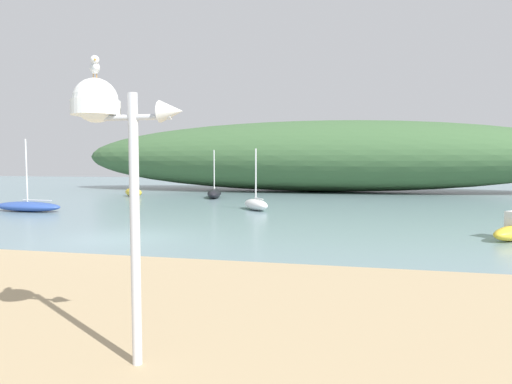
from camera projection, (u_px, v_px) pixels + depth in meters
name	position (u px, v px, depth m)	size (l,w,h in m)	color
ground_plane	(124.00, 238.00, 15.79)	(120.00, 120.00, 0.00)	gray
distant_hill	(319.00, 156.00, 41.36)	(47.20, 10.96, 6.58)	#3D6038
mast_structure	(108.00, 124.00, 5.39)	(1.43, 0.59, 3.55)	silver
seagull_on_radar	(95.00, 66.00, 5.36)	(0.26, 0.33, 0.25)	orange
sailboat_far_left	(28.00, 206.00, 24.41)	(4.17, 1.44, 4.00)	#2D4C9E
sailboat_mid_channel	(133.00, 192.00, 34.83)	(2.56, 2.44, 2.89)	gold
sailboat_by_sandbar	(256.00, 204.00, 25.10)	(2.24, 2.61, 3.49)	white
sailboat_off_point	(214.00, 193.00, 33.66)	(1.89, 3.71, 3.65)	black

